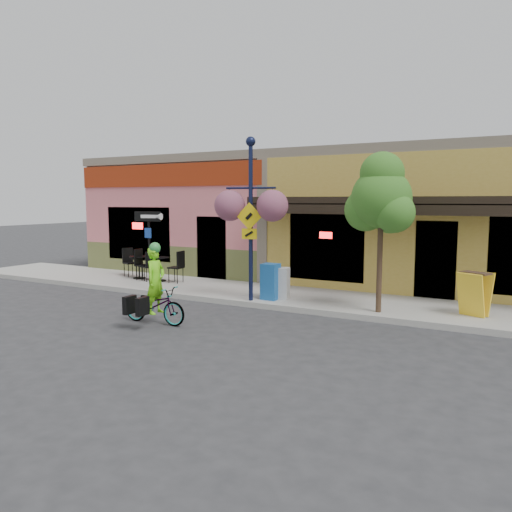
{
  "coord_description": "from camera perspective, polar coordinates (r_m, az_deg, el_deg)",
  "views": [
    {
      "loc": [
        6.6,
        -10.93,
        2.86
      ],
      "look_at": [
        0.35,
        0.5,
        1.4
      ],
      "focal_mm": 35.0,
      "sensor_mm": 36.0,
      "label": 1
    }
  ],
  "objects": [
    {
      "name": "ground",
      "position": [
        13.08,
        -2.41,
        -6.24
      ],
      "size": [
        90.0,
        90.0,
        0.0
      ],
      "primitive_type": "plane",
      "color": "#2D2D30",
      "rests_on": "ground"
    },
    {
      "name": "sidewalk",
      "position": [
        14.78,
        1.61,
        -4.47
      ],
      "size": [
        24.0,
        3.0,
        0.15
      ],
      "primitive_type": "cube",
      "color": "#9E9B93",
      "rests_on": "ground"
    },
    {
      "name": "curb",
      "position": [
        13.53,
        -1.2,
        -5.48
      ],
      "size": [
        24.0,
        0.12,
        0.15
      ],
      "primitive_type": "cube",
      "color": "#A8A59E",
      "rests_on": "ground"
    },
    {
      "name": "building",
      "position": [
        19.58,
        8.99,
        4.54
      ],
      "size": [
        18.2,
        8.2,
        4.5
      ],
      "primitive_type": null,
      "color": "#D56971",
      "rests_on": "ground"
    },
    {
      "name": "bicycle",
      "position": [
        11.87,
        -11.52,
        -5.5
      ],
      "size": [
        1.7,
        0.65,
        0.88
      ],
      "primitive_type": "imported",
      "rotation": [
        0.0,
        0.0,
        1.61
      ],
      "color": "maroon",
      "rests_on": "ground"
    },
    {
      "name": "cyclist_rider",
      "position": [
        11.77,
        -11.37,
        -3.95
      ],
      "size": [
        0.39,
        0.58,
        1.54
      ],
      "primitive_type": "imported",
      "rotation": [
        0.0,
        0.0,
        1.61
      ],
      "color": "#73E718",
      "rests_on": "ground"
    },
    {
      "name": "lamp_post",
      "position": [
        13.36,
        -0.61,
        4.18
      ],
      "size": [
        1.47,
        0.77,
        4.39
      ],
      "primitive_type": null,
      "rotation": [
        0.0,
        0.0,
        0.15
      ],
      "color": "#111736",
      "rests_on": "sidewalk"
    },
    {
      "name": "one_way_sign",
      "position": [
        15.4,
        -12.08,
        0.58
      ],
      "size": [
        0.93,
        0.31,
        2.38
      ],
      "primitive_type": null,
      "rotation": [
        0.0,
        0.0,
        0.12
      ],
      "color": "black",
      "rests_on": "sidewalk"
    },
    {
      "name": "cafe_set_left",
      "position": [
        17.75,
        -13.22,
        -0.88
      ],
      "size": [
        1.9,
        1.38,
        1.03
      ],
      "primitive_type": null,
      "rotation": [
        0.0,
        0.0,
        -0.35
      ],
      "color": "black",
      "rests_on": "sidewalk"
    },
    {
      "name": "cafe_set_right",
      "position": [
        17.02,
        -11.0,
        -1.07
      ],
      "size": [
        1.82,
        0.99,
        1.07
      ],
      "primitive_type": null,
      "rotation": [
        0.0,
        0.0,
        0.06
      ],
      "color": "black",
      "rests_on": "sidewalk"
    },
    {
      "name": "newspaper_box_blue",
      "position": [
        13.66,
        1.66,
        -2.94
      ],
      "size": [
        0.45,
        0.4,
        0.99
      ],
      "primitive_type": null,
      "rotation": [
        0.0,
        0.0,
        -0.02
      ],
      "color": "#1A58A1",
      "rests_on": "sidewalk"
    },
    {
      "name": "newspaper_box_grey",
      "position": [
        13.77,
        2.91,
        -3.13
      ],
      "size": [
        0.46,
        0.43,
        0.87
      ],
      "primitive_type": null,
      "rotation": [
        0.0,
        0.0,
        0.17
      ],
      "color": "#B9B9B9",
      "rests_on": "sidewalk"
    },
    {
      "name": "street_tree",
      "position": [
        12.31,
        14.03,
        2.67
      ],
      "size": [
        1.71,
        1.71,
        3.9
      ],
      "primitive_type": null,
      "rotation": [
        0.0,
        0.0,
        -0.13
      ],
      "color": "#3D7A26",
      "rests_on": "sidewalk"
    },
    {
      "name": "sandwich_board",
      "position": [
        12.66,
        23.31,
        -4.09
      ],
      "size": [
        0.76,
        0.67,
        1.04
      ],
      "primitive_type": null,
      "rotation": [
        0.0,
        0.0,
        -0.41
      ],
      "color": "yellow",
      "rests_on": "sidewalk"
    }
  ]
}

